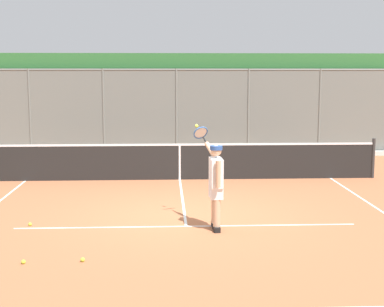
{
  "coord_description": "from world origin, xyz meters",
  "views": [
    {
      "loc": [
        0.38,
        11.01,
        2.87
      ],
      "look_at": [
        -0.21,
        -1.41,
        1.05
      ],
      "focal_mm": 53.18,
      "sensor_mm": 36.0,
      "label": 1
    }
  ],
  "objects_px": {
    "tennis_ball_by_sideline": "(30,224)",
    "tennis_ball_mid_court": "(83,260)",
    "tennis_player": "(215,181)",
    "tennis_ball_near_baseline": "(23,262)"
  },
  "relations": [
    {
      "from": "tennis_ball_by_sideline",
      "to": "tennis_ball_mid_court",
      "type": "bearing_deg",
      "value": 121.46
    },
    {
      "from": "tennis_ball_mid_court",
      "to": "tennis_ball_by_sideline",
      "type": "height_order",
      "value": "same"
    },
    {
      "from": "tennis_ball_mid_court",
      "to": "tennis_player",
      "type": "bearing_deg",
      "value": -141.98
    },
    {
      "from": "tennis_player",
      "to": "tennis_ball_near_baseline",
      "type": "distance_m",
      "value": 3.61
    },
    {
      "from": "tennis_player",
      "to": "tennis_ball_mid_court",
      "type": "relative_size",
      "value": 27.84
    },
    {
      "from": "tennis_player",
      "to": "tennis_ball_mid_court",
      "type": "height_order",
      "value": "tennis_player"
    },
    {
      "from": "tennis_ball_near_baseline",
      "to": "tennis_ball_by_sideline",
      "type": "relative_size",
      "value": 1.0
    },
    {
      "from": "tennis_player",
      "to": "tennis_ball_mid_court",
      "type": "distance_m",
      "value": 2.88
    },
    {
      "from": "tennis_ball_near_baseline",
      "to": "tennis_ball_mid_court",
      "type": "bearing_deg",
      "value": -176.3
    },
    {
      "from": "tennis_ball_mid_court",
      "to": "tennis_ball_near_baseline",
      "type": "relative_size",
      "value": 1.0
    }
  ]
}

